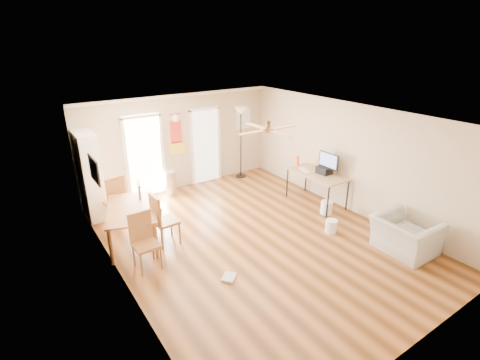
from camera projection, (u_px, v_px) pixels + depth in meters
floor at (256, 239)px, 7.63m from camera, size 7.00×7.00×0.00m
ceiling at (258, 118)px, 6.66m from camera, size 5.50×7.00×0.00m
wall_back at (181, 142)px, 9.83m from camera, size 5.50×0.04×2.60m
wall_front at (425, 271)px, 4.46m from camera, size 5.50×0.04×2.60m
wall_left at (118, 219)px, 5.72m from camera, size 0.04×7.00×2.60m
wall_right at (349, 158)px, 8.57m from camera, size 0.04×7.00×2.60m
crown_molding at (258, 120)px, 6.67m from camera, size 5.50×7.00×0.08m
kitchen_doorway at (145, 158)px, 9.37m from camera, size 0.90×0.10×2.10m
bathroom_doorway at (205, 147)px, 10.30m from camera, size 0.80×0.10×2.10m
wall_decal at (176, 134)px, 9.66m from camera, size 0.46×0.03×1.10m
ac_grille at (243, 119)px, 10.72m from camera, size 0.50×0.04×0.60m
framed_poster at (94, 170)px, 6.65m from camera, size 0.04×0.66×0.48m
ceiling_fan at (268, 130)px, 6.49m from camera, size 1.24×1.24×0.20m
bookshelf at (90, 176)px, 8.26m from camera, size 0.63×0.99×2.04m
dining_table at (133, 225)px, 7.39m from camera, size 1.39×1.79×0.79m
dining_chair_right_a at (150, 204)px, 7.96m from camera, size 0.55×0.55×1.08m
dining_chair_right_b at (166, 219)px, 7.31m from camera, size 0.47×0.47×1.10m
dining_chair_near at (146, 242)px, 6.51m from camera, size 0.45×0.45×1.06m
dining_chair_far at (113, 198)px, 8.25m from camera, size 0.54×0.54×1.10m
trash_can at (170, 183)px, 9.65m from camera, size 0.37×0.37×0.66m
torchiere_lamp at (241, 143)px, 10.61m from camera, size 0.51×0.51×2.11m
computer_desk at (316, 188)px, 9.13m from camera, size 0.76×1.52×0.81m
imac at (328, 164)px, 8.81m from camera, size 0.23×0.60×0.55m
keyboard at (305, 170)px, 9.17m from camera, size 0.28×0.45×0.02m
printer at (324, 170)px, 8.94m from camera, size 0.29×0.34×0.17m
orange_bottle at (297, 161)px, 9.47m from camera, size 0.10×0.10×0.25m
wastebasket_a at (331, 226)px, 7.85m from camera, size 0.26×0.26×0.29m
wastebasket_b at (326, 207)px, 8.66m from camera, size 0.33×0.33×0.32m
floor_cloth at (229, 277)px, 6.39m from camera, size 0.35×0.34×0.04m
armchair at (405, 235)px, 7.07m from camera, size 1.00×1.14×0.72m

